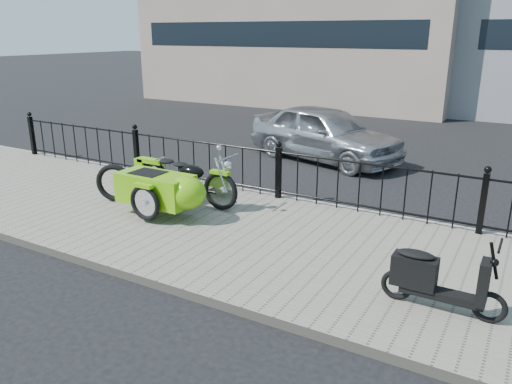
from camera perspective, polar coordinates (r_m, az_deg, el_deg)
The scene contains 8 objects.
ground at distance 8.37m, azimuth -1.60°, elevation -3.85°, with size 120.00×120.00×0.00m, color black.
sidewalk at distance 7.95m, azimuth -3.49°, elevation -4.59°, with size 30.00×3.80×0.12m, color gray.
curb at distance 9.53m, azimuth 2.93°, elevation -0.73°, with size 30.00×0.10×0.12m, color gray.
iron_fence at distance 9.25m, azimuth 2.58°, elevation 2.12°, with size 14.11×0.11×1.08m.
motorcycle_sidecar at distance 8.51m, azimuth -9.87°, elevation 0.52°, with size 2.28×1.48×0.98m.
scooter at distance 5.94m, azimuth 19.67°, elevation -9.38°, with size 1.35×0.39×0.92m.
spare_tire at distance 9.42m, azimuth -15.86°, elevation 1.00°, with size 0.71×0.71×0.10m, color black.
sedan_car at distance 12.61m, azimuth 7.85°, elevation 6.70°, with size 1.63×4.05×1.38m, color #ACAEB3.
Camera 1 is at (4.08, -6.62, 3.09)m, focal length 35.00 mm.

